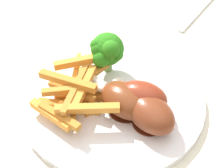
{
  "coord_description": "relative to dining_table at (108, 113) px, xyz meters",
  "views": [
    {
      "loc": [
        -0.1,
        -0.35,
        1.05
      ],
      "look_at": [
        -0.01,
        -0.06,
        0.74
      ],
      "focal_mm": 46.04,
      "sensor_mm": 36.0,
      "label": 1
    }
  ],
  "objects": [
    {
      "name": "broccoli_floret_front",
      "position": [
        -0.0,
        -0.01,
        0.16
      ],
      "size": [
        0.06,
        0.06,
        0.07
      ],
      "color": "#87B460",
      "rests_on": "dinner_plate"
    },
    {
      "name": "fork",
      "position": [
        0.25,
        0.14,
        0.11
      ],
      "size": [
        0.16,
        0.13,
        0.0
      ],
      "primitive_type": "cube",
      "rotation": [
        0.0,
        0.0,
        0.67
      ],
      "color": "silver",
      "rests_on": "dining_table"
    },
    {
      "name": "carrot_fries_pile",
      "position": [
        -0.07,
        -0.06,
        0.14
      ],
      "size": [
        0.15,
        0.15,
        0.05
      ],
      "color": "orange",
      "rests_on": "dinner_plate"
    },
    {
      "name": "dinner_plate",
      "position": [
        -0.01,
        -0.06,
        0.11
      ],
      "size": [
        0.29,
        0.29,
        0.01
      ],
      "primitive_type": "cylinder",
      "color": "white",
      "rests_on": "dining_table"
    },
    {
      "name": "chicken_drumstick_extra",
      "position": [
        0.02,
        -0.1,
        0.14
      ],
      "size": [
        0.12,
        0.1,
        0.05
      ],
      "color": "#5E1C10",
      "rests_on": "dinner_plate"
    },
    {
      "name": "chicken_drumstick_near",
      "position": [
        0.0,
        -0.09,
        0.14
      ],
      "size": [
        0.1,
        0.13,
        0.04
      ],
      "color": "#501F0E",
      "rests_on": "dinner_plate"
    },
    {
      "name": "dining_table",
      "position": [
        0.0,
        0.0,
        0.0
      ],
      "size": [
        1.04,
        0.79,
        0.71
      ],
      "color": "silver",
      "rests_on": "ground_plane"
    },
    {
      "name": "chicken_drumstick_far",
      "position": [
        0.02,
        -0.12,
        0.14
      ],
      "size": [
        0.08,
        0.13,
        0.04
      ],
      "color": "#521F10",
      "rests_on": "dinner_plate"
    }
  ]
}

